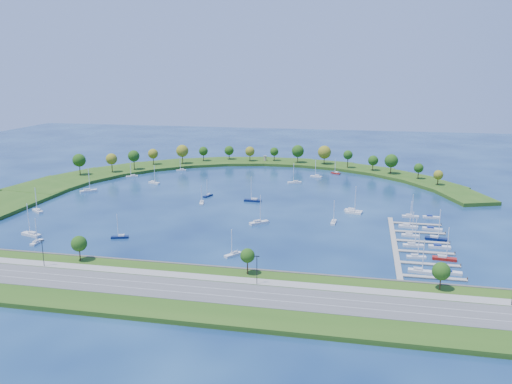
% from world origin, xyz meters
% --- Properties ---
extents(ground, '(700.00, 700.00, 0.00)m').
position_xyz_m(ground, '(0.00, 0.00, 0.00)').
color(ground, '#071942').
rests_on(ground, ground).
extents(south_shoreline, '(420.00, 43.10, 11.60)m').
position_xyz_m(south_shoreline, '(0.03, -122.88, 1.00)').
color(south_shoreline, '#254B14').
rests_on(south_shoreline, ground).
extents(breakwater, '(286.74, 247.64, 2.00)m').
position_xyz_m(breakwater, '(-46.33, 48.72, 0.99)').
color(breakwater, '#254B14').
rests_on(breakwater, ground).
extents(breakwater_trees, '(239.99, 88.15, 14.45)m').
position_xyz_m(breakwater_trees, '(-15.61, 88.46, 10.68)').
color(breakwater_trees, '#382314').
rests_on(breakwater_trees, breakwater).
extents(harbor_tower, '(2.60, 2.60, 3.87)m').
position_xyz_m(harbor_tower, '(-10.65, 116.01, 3.99)').
color(harbor_tower, gray).
rests_on(harbor_tower, breakwater).
extents(dock_system, '(24.28, 82.00, 1.60)m').
position_xyz_m(dock_system, '(85.30, -61.00, 0.35)').
color(dock_system, gray).
rests_on(dock_system, ground).
extents(moored_boat_0, '(8.56, 6.95, 12.81)m').
position_xyz_m(moored_boat_0, '(-100.10, -44.71, 0.93)').
color(moored_boat_0, silver).
rests_on(moored_boat_0, ground).
extents(moored_boat_1, '(9.23, 5.66, 13.14)m').
position_xyz_m(moored_boat_1, '(21.33, 49.50, 0.94)').
color(moored_boat_1, silver).
rests_on(moored_boat_1, ground).
extents(moored_boat_2, '(10.45, 5.76, 14.80)m').
position_xyz_m(moored_boat_2, '(-79.27, -80.28, 1.00)').
color(moored_boat_2, silver).
rests_on(moored_boat_2, ground).
extents(moored_boat_3, '(7.75, 4.25, 10.97)m').
position_xyz_m(moored_boat_3, '(-39.42, -75.17, 0.88)').
color(moored_boat_3, '#09153D').
rests_on(moored_boat_3, ground).
extents(moored_boat_4, '(7.24, 4.47, 10.31)m').
position_xyz_m(moored_boat_4, '(-64.45, 74.14, 0.86)').
color(moored_boat_4, silver).
rests_on(moored_boat_4, ground).
extents(moored_boat_5, '(2.40, 7.54, 10.97)m').
position_xyz_m(moored_boat_5, '(-70.93, -88.84, 0.88)').
color(moored_boat_5, silver).
rests_on(moored_boat_5, ground).
extents(moored_boat_6, '(9.65, 3.04, 14.04)m').
position_xyz_m(moored_boat_6, '(4.50, -1.35, 0.97)').
color(moored_boat_6, '#09153D').
rests_on(moored_boat_6, ground).
extents(moored_boat_7, '(2.61, 7.75, 11.22)m').
position_xyz_m(moored_boat_7, '(51.01, -33.90, 0.88)').
color(moored_boat_7, silver).
rests_on(moored_boat_7, ground).
extents(moored_boat_8, '(7.91, 6.04, 11.64)m').
position_xyz_m(moored_boat_8, '(-89.75, 46.34, 0.90)').
color(moored_boat_8, silver).
rests_on(moored_boat_8, ground).
extents(moored_boat_9, '(8.55, 5.28, 12.19)m').
position_xyz_m(moored_boat_9, '(-67.16, 30.51, 0.91)').
color(moored_boat_9, silver).
rests_on(moored_boat_9, ground).
extents(moored_boat_10, '(4.41, 7.33, 10.42)m').
position_xyz_m(moored_boat_10, '(-23.34, 4.68, 0.86)').
color(moored_boat_10, '#09153D').
rests_on(moored_boat_10, ground).
extents(moored_boat_11, '(8.26, 3.94, 11.71)m').
position_xyz_m(moored_boat_11, '(33.23, 71.25, 0.90)').
color(moored_boat_11, silver).
rests_on(moored_boat_11, ground).
extents(moored_boat_12, '(3.70, 7.49, 10.61)m').
position_xyz_m(moored_boat_12, '(-21.99, -11.68, 0.87)').
color(moored_boat_12, silver).
rests_on(moored_boat_12, ground).
extents(moored_boat_13, '(8.47, 4.13, 12.00)m').
position_xyz_m(moored_boat_13, '(59.92, -14.92, 0.91)').
color(moored_boat_13, silver).
rests_on(moored_boat_13, ground).
extents(moored_boat_14, '(7.10, 5.34, 10.42)m').
position_xyz_m(moored_boat_14, '(45.53, 85.72, 0.86)').
color(moored_boat_14, maroon).
rests_on(moored_boat_14, ground).
extents(moored_boat_15, '(9.22, 8.91, 14.72)m').
position_xyz_m(moored_boat_15, '(-96.93, 1.00, 0.99)').
color(moored_boat_15, silver).
rests_on(moored_boat_15, ground).
extents(moored_boat_16, '(9.79, 5.42, 13.88)m').
position_xyz_m(moored_boat_16, '(59.90, -11.87, 0.97)').
color(moored_boat_16, silver).
rests_on(moored_boat_16, ground).
extents(moored_boat_17, '(6.36, 7.35, 11.22)m').
position_xyz_m(moored_boat_17, '(14.55, -86.37, 0.88)').
color(moored_boat_17, silver).
rests_on(moored_boat_17, ground).
extents(moored_boat_18, '(9.03, 8.32, 14.12)m').
position_xyz_m(moored_boat_18, '(16.09, -42.16, 0.97)').
color(moored_boat_18, silver).
rests_on(moored_boat_18, ground).
extents(docked_boat_0, '(8.85, 3.58, 12.63)m').
position_xyz_m(docked_boat_0, '(85.51, -89.36, 0.92)').
color(docked_boat_0, silver).
rests_on(docked_boat_0, ground).
extents(docked_boat_1, '(8.51, 3.13, 1.70)m').
position_xyz_m(docked_boat_1, '(95.98, -88.45, 0.62)').
color(docked_boat_1, silver).
rests_on(docked_boat_1, ground).
extents(docked_boat_2, '(7.55, 2.71, 10.87)m').
position_xyz_m(docked_boat_2, '(85.53, -74.37, 0.88)').
color(docked_boat_2, silver).
rests_on(docked_boat_2, ground).
extents(docked_boat_3, '(9.29, 3.53, 13.32)m').
position_xyz_m(docked_boat_3, '(96.00, -74.29, 0.95)').
color(docked_boat_3, maroon).
rests_on(docked_boat_3, ground).
extents(docked_boat_4, '(8.47, 3.10, 12.19)m').
position_xyz_m(docked_boat_4, '(85.52, -60.71, 0.91)').
color(docked_boat_4, silver).
rests_on(docked_boat_4, ground).
extents(docked_boat_5, '(8.77, 2.54, 1.78)m').
position_xyz_m(docked_boat_5, '(95.97, -60.45, 0.66)').
color(docked_boat_5, silver).
rests_on(docked_boat_5, ground).
extents(docked_boat_6, '(7.99, 3.08, 11.45)m').
position_xyz_m(docked_boat_6, '(85.53, -47.34, 0.89)').
color(docked_boat_6, silver).
rests_on(docked_boat_6, ground).
extents(docked_boat_7, '(9.77, 4.09, 13.93)m').
position_xyz_m(docked_boat_7, '(96.00, -50.06, 0.97)').
color(docked_boat_7, '#09153D').
rests_on(docked_boat_7, ground).
extents(docked_boat_8, '(8.88, 3.25, 12.76)m').
position_xyz_m(docked_boat_8, '(85.51, -33.99, 0.93)').
color(docked_boat_8, silver).
rests_on(docked_boat_8, ground).
extents(docked_boat_9, '(9.13, 3.95, 1.80)m').
position_xyz_m(docked_boat_9, '(95.97, -35.78, 0.66)').
color(docked_boat_9, silver).
rests_on(docked_boat_9, ground).
extents(docked_boat_10, '(8.18, 2.66, 11.87)m').
position_xyz_m(docked_boat_10, '(87.92, -16.19, 0.90)').
color(docked_boat_10, silver).
rests_on(docked_boat_10, ground).
extents(docked_boat_11, '(8.07, 2.46, 1.63)m').
position_xyz_m(docked_boat_11, '(97.88, -15.38, 0.60)').
color(docked_boat_11, silver).
rests_on(docked_boat_11, ground).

